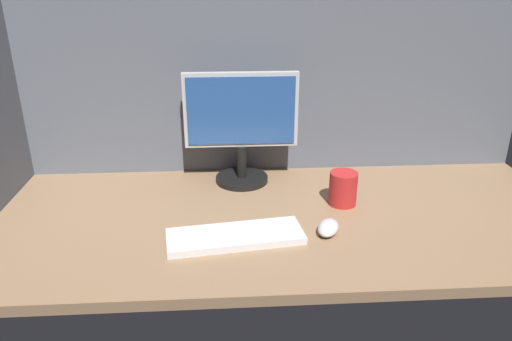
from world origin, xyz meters
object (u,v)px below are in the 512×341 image
object	(u,v)px
mug_red_plastic	(343,188)
monitor	(241,124)
mouse	(328,228)
keyboard	(235,236)

from	to	relation	value
mug_red_plastic	monitor	bearing A→B (deg)	146.75
mouse	mug_red_plastic	distance (cm)	19.94
keyboard	mug_red_plastic	size ratio (longest dim) A/B	3.50
monitor	mug_red_plastic	xyz separation A→B (cm)	(30.77, -20.18, -15.28)
keyboard	monitor	bearing A→B (deg)	77.58
monitor	mouse	size ratio (longest dim) A/B	3.94
monitor	keyboard	xyz separation A→B (cm)	(-3.28, -39.93, -19.56)
keyboard	mouse	xyz separation A→B (cm)	(25.94, 1.90, 0.70)
monitor	keyboard	size ratio (longest dim) A/B	1.02
monitor	mouse	xyz separation A→B (cm)	(22.66, -38.03, -18.86)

